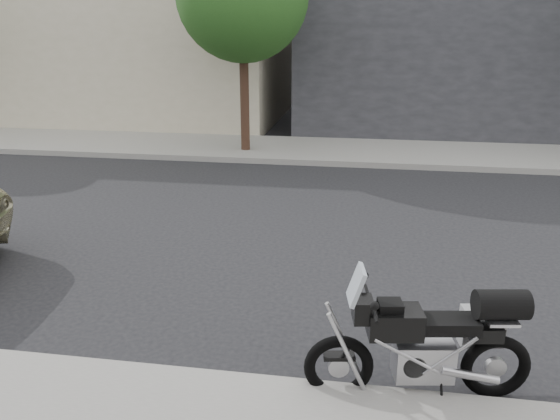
{
  "coord_description": "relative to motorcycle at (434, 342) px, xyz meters",
  "views": [
    {
      "loc": [
        -1.25,
        8.49,
        3.43
      ],
      "look_at": [
        -0.1,
        1.17,
        0.9
      ],
      "focal_mm": 35.0,
      "sensor_mm": 36.0,
      "label": 1
    }
  ],
  "objects": [
    {
      "name": "ground",
      "position": [
        1.99,
        -3.86,
        -0.59
      ],
      "size": [
        120.0,
        120.0,
        0.0
      ],
      "primitive_type": "plane",
      "color": "black",
      "rests_on": "ground"
    },
    {
      "name": "motorcycle",
      "position": [
        0.0,
        0.0,
        0.0
      ],
      "size": [
        2.16,
        0.9,
        1.37
      ],
      "rotation": [
        0.0,
        0.0,
        0.16
      ],
      "color": "black",
      "rests_on": "ground"
    },
    {
      "name": "far_sidewalk",
      "position": [
        1.99,
        -10.36,
        -0.52
      ],
      "size": [
        44.0,
        3.0,
        0.15
      ],
      "primitive_type": "cube",
      "color": "gray",
      "rests_on": "ground"
    },
    {
      "name": "far_building_dark",
      "position": [
        -5.01,
        -17.35,
        2.91
      ],
      "size": [
        16.0,
        11.0,
        7.0
      ],
      "color": "#28282D",
      "rests_on": "ground"
    },
    {
      "name": "far_building_cream",
      "position": [
        10.99,
        -17.35,
        3.41
      ],
      "size": [
        14.0,
        11.0,
        8.0
      ],
      "color": "#BBB195",
      "rests_on": "ground"
    }
  ]
}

